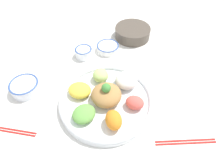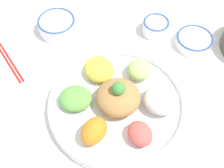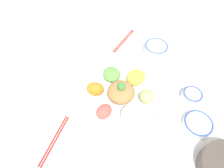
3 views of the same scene
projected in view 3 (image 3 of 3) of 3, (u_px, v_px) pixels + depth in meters
ground_plane at (118, 95)px, 0.85m from camera, size 2.40×2.40×0.00m
salad_platter at (121, 95)px, 0.81m from camera, size 0.38×0.38×0.11m
sauce_bowl_red at (198, 124)px, 0.75m from camera, size 0.11×0.11×0.03m
rice_bowl_blue at (192, 96)px, 0.81m from camera, size 0.08×0.08×0.05m
sauce_bowl_dark at (156, 48)px, 0.98m from camera, size 0.12×0.12×0.05m
chopsticks_pair_near at (124, 40)px, 1.05m from camera, size 0.22×0.03×0.01m
chopsticks_pair_far at (54, 140)px, 0.73m from camera, size 0.21×0.07×0.01m
serving_spoon_main at (68, 54)px, 0.99m from camera, size 0.10×0.10×0.01m
serving_spoon_extra at (199, 76)px, 0.91m from camera, size 0.11×0.10×0.01m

